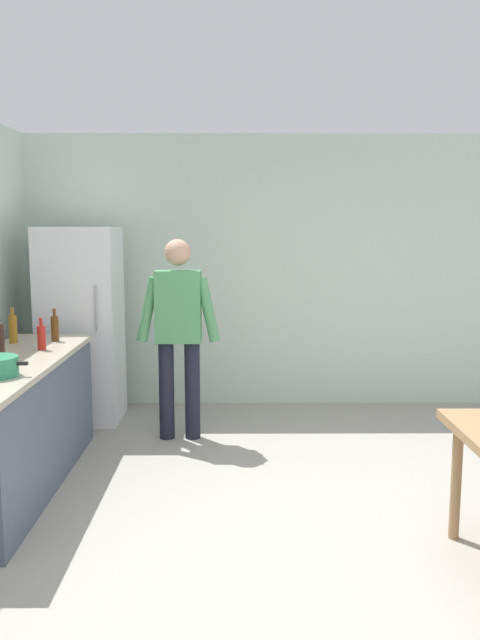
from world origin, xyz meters
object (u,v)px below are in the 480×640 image
(bottle_oil_amber, at_px, (13,328))
(bottle_beer_brown, at_px, (55,328))
(refrigerator, at_px, (81,325))
(bottle_sauce_red, at_px, (41,337))
(person, at_px, (179,326))

(bottle_oil_amber, relative_size, bottle_beer_brown, 1.08)
(bottle_oil_amber, bearing_deg, refrigerator, 71.68)
(bottle_sauce_red, distance_m, bottle_beer_brown, 0.37)
(bottle_oil_amber, height_order, bottle_sauce_red, bottle_oil_amber)
(bottle_sauce_red, xyz_separation_m, bottle_beer_brown, (-0.00, 0.37, 0.01))
(refrigerator, relative_size, bottle_oil_amber, 6.43)
(bottle_sauce_red, relative_size, bottle_beer_brown, 0.92)
(person, bearing_deg, bottle_oil_amber, -163.49)
(bottle_beer_brown, bearing_deg, refrigerator, 89.69)
(refrigerator, distance_m, bottle_oil_amber, 0.98)
(bottle_sauce_red, bearing_deg, bottle_oil_amber, 137.28)
(refrigerator, relative_size, bottle_beer_brown, 6.92)
(bottle_oil_amber, bearing_deg, person, 16.51)
(refrigerator, xyz_separation_m, bottle_beer_brown, (-0.00, -0.84, 0.11))
(person, distance_m, bottle_beer_brown, 1.00)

